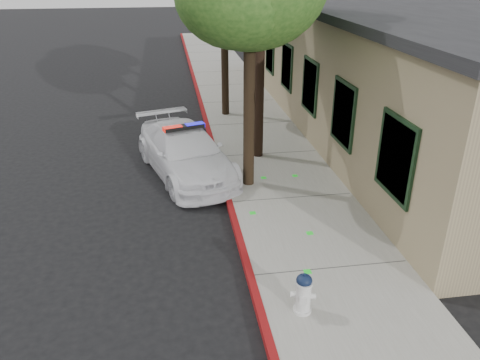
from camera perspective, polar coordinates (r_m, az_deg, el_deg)
name	(u,v)px	position (r m, az deg, el deg)	size (l,w,h in m)	color
ground	(247,282)	(9.06, 0.92, -12.36)	(120.00, 120.00, 0.00)	black
sidewalk	(290,200)	(11.80, 6.17, -2.47)	(3.20, 60.00, 0.15)	gray
red_curb	(230,204)	(11.52, -1.28, -3.00)	(0.14, 60.00, 0.16)	maroon
clapboard_building	(388,64)	(18.25, 17.65, 13.30)	(7.30, 20.89, 4.24)	#998A64
police_car	(185,152)	(13.19, -6.71, 3.44)	(3.10, 4.96, 1.46)	silver
fire_hydrant	(303,293)	(8.03, 7.74, -13.51)	(0.44, 0.38, 0.76)	silver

